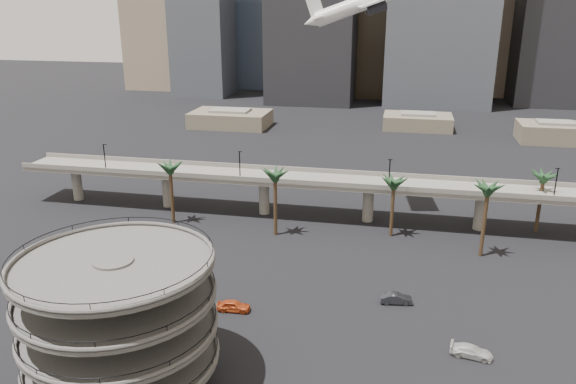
% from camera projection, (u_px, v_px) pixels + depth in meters
% --- Properties ---
extents(ground, '(700.00, 700.00, 0.00)m').
position_uv_depth(ground, '(242.00, 378.00, 67.36)').
color(ground, black).
rests_on(ground, ground).
extents(parking_ramp, '(22.20, 22.20, 17.35)m').
position_uv_depth(parking_ramp, '(119.00, 312.00, 63.02)').
color(parking_ramp, '#454341').
rests_on(parking_ramp, ground).
extents(overpass, '(130.00, 9.30, 14.70)m').
position_uv_depth(overpass, '(315.00, 184.00, 116.06)').
color(overpass, slate).
rests_on(overpass, ground).
extents(palm_trees, '(76.40, 18.40, 14.00)m').
position_uv_depth(palm_trees, '(370.00, 180.00, 105.30)').
color(palm_trees, '#412E1B').
rests_on(palm_trees, ground).
extents(low_buildings, '(135.00, 27.50, 6.80)m').
position_uv_depth(low_buildings, '(374.00, 123.00, 197.16)').
color(low_buildings, '#695B4D').
rests_on(low_buildings, ground).
extents(car_a, '(5.00, 2.26, 1.66)m').
position_uv_depth(car_a, '(234.00, 306.00, 81.92)').
color(car_a, '#BD451B').
rests_on(car_a, ground).
extents(car_b, '(5.03, 2.38, 1.59)m').
position_uv_depth(car_b, '(396.00, 298.00, 84.01)').
color(car_b, '#222428').
rests_on(car_b, ground).
extents(car_c, '(5.53, 2.97, 1.52)m').
position_uv_depth(car_c, '(471.00, 351.00, 71.30)').
color(car_c, '#BAB9B5').
rests_on(car_c, ground).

